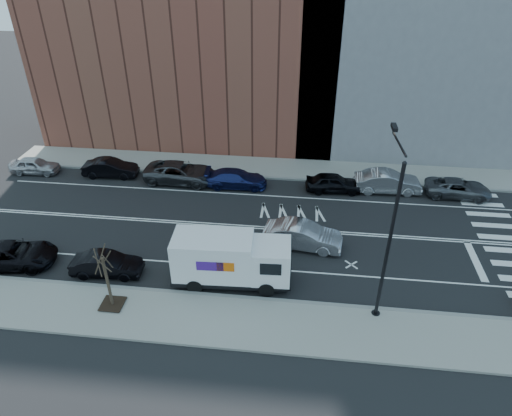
% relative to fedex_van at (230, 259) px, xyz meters
% --- Properties ---
extents(ground, '(120.00, 120.00, 0.00)m').
position_rel_fedex_van_xyz_m(ground, '(1.00, 5.60, -1.60)').
color(ground, black).
rests_on(ground, ground).
extents(sidewalk_near, '(44.00, 3.60, 0.15)m').
position_rel_fedex_van_xyz_m(sidewalk_near, '(1.00, -3.20, -1.53)').
color(sidewalk_near, gray).
rests_on(sidewalk_near, ground).
extents(sidewalk_far, '(44.00, 3.60, 0.15)m').
position_rel_fedex_van_xyz_m(sidewalk_far, '(1.00, 14.40, -1.53)').
color(sidewalk_far, gray).
rests_on(sidewalk_far, ground).
extents(curb_near, '(44.00, 0.25, 0.17)m').
position_rel_fedex_van_xyz_m(curb_near, '(1.00, -1.40, -1.52)').
color(curb_near, gray).
rests_on(curb_near, ground).
extents(curb_far, '(44.00, 0.25, 0.17)m').
position_rel_fedex_van_xyz_m(curb_far, '(1.00, 12.60, -1.52)').
color(curb_far, gray).
rests_on(curb_far, ground).
extents(crosswalk, '(3.00, 14.00, 0.01)m').
position_rel_fedex_van_xyz_m(crosswalk, '(17.00, 5.60, -1.60)').
color(crosswalk, white).
rests_on(crosswalk, ground).
extents(road_markings, '(40.00, 8.60, 0.01)m').
position_rel_fedex_van_xyz_m(road_markings, '(1.00, 5.60, -1.60)').
color(road_markings, white).
rests_on(road_markings, ground).
extents(bldg_brick, '(26.00, 10.00, 22.00)m').
position_rel_fedex_van_xyz_m(bldg_brick, '(-7.00, 21.20, 9.40)').
color(bldg_brick, brown).
rests_on(bldg_brick, ground).
extents(streetlight, '(0.44, 4.02, 9.34)m').
position_rel_fedex_van_xyz_m(streetlight, '(8.00, -1.31, 3.48)').
color(streetlight, black).
rests_on(streetlight, ground).
extents(street_tree, '(1.20, 1.20, 3.75)m').
position_rel_fedex_van_xyz_m(street_tree, '(-6.00, -2.80, -0.15)').
color(street_tree, black).
rests_on(street_tree, ground).
extents(fedex_van, '(6.78, 2.62, 3.05)m').
position_rel_fedex_van_xyz_m(fedex_van, '(0.00, 0.00, 0.00)').
color(fedex_van, black).
rests_on(fedex_van, ground).
extents(far_parked_a, '(4.01, 1.76, 1.34)m').
position_rel_fedex_van_xyz_m(far_parked_a, '(-18.20, 11.41, -0.93)').
color(far_parked_a, '#ACADB1').
rests_on(far_parked_a, ground).
extents(far_parked_b, '(4.44, 1.76, 1.44)m').
position_rel_fedex_van_xyz_m(far_parked_b, '(-11.79, 11.59, -0.88)').
color(far_parked_b, black).
rests_on(far_parked_b, ground).
extents(far_parked_c, '(5.77, 2.83, 1.58)m').
position_rel_fedex_van_xyz_m(far_parked_c, '(-5.93, 11.35, -0.81)').
color(far_parked_c, '#424448').
rests_on(far_parked_c, ground).
extents(far_parked_d, '(4.84, 2.12, 1.38)m').
position_rel_fedex_van_xyz_m(far_parked_d, '(-1.40, 11.07, -0.91)').
color(far_parked_d, navy).
rests_on(far_parked_d, ground).
extents(far_parked_e, '(4.32, 1.95, 1.44)m').
position_rel_fedex_van_xyz_m(far_parked_e, '(6.10, 11.21, -0.88)').
color(far_parked_e, black).
rests_on(far_parked_e, ground).
extents(far_parked_f, '(5.07, 1.98, 1.65)m').
position_rel_fedex_van_xyz_m(far_parked_f, '(10.20, 11.65, -0.78)').
color(far_parked_f, '#A4A5A9').
rests_on(far_parked_f, ground).
extents(far_parked_g, '(4.90, 2.49, 1.33)m').
position_rel_fedex_van_xyz_m(far_parked_g, '(15.40, 11.55, -0.94)').
color(far_parked_g, '#53565C').
rests_on(far_parked_g, ground).
extents(driving_sedan, '(5.13, 2.31, 1.63)m').
position_rel_fedex_van_xyz_m(driving_sedan, '(3.97, 3.86, -0.78)').
color(driving_sedan, '#B5B5BA').
rests_on(driving_sedan, ground).
extents(near_parked_rear_a, '(4.18, 1.67, 1.35)m').
position_rel_fedex_van_xyz_m(near_parked_rear_a, '(-7.31, -0.19, -0.92)').
color(near_parked_rear_a, black).
rests_on(near_parked_rear_a, ground).
extents(near_parked_rear_b, '(5.44, 3.06, 1.44)m').
position_rel_fedex_van_xyz_m(near_parked_rear_b, '(-13.32, 0.02, -0.88)').
color(near_parked_rear_b, black).
rests_on(near_parked_rear_b, ground).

